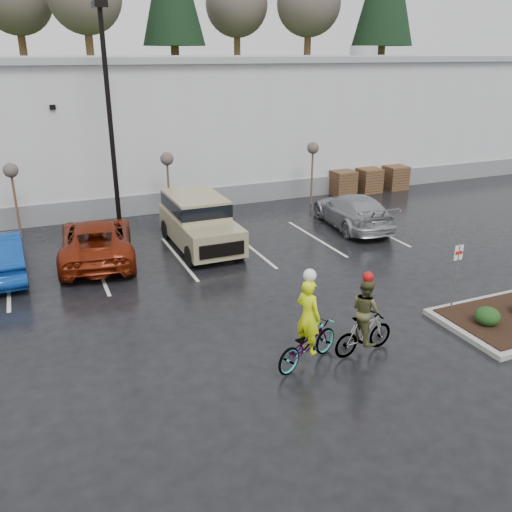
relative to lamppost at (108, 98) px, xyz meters
name	(u,v)px	position (x,y,z in m)	size (l,w,h in m)	color
ground	(346,341)	(4.00, -12.00, -5.69)	(120.00, 120.00, 0.00)	black
warehouse	(153,119)	(4.00, 9.99, -2.04)	(60.50, 15.50, 7.20)	silver
wooded_ridge	(99,101)	(4.00, 33.00, -2.69)	(80.00, 25.00, 6.00)	#253B18
lamppost	(108,98)	(0.00, 0.00, 0.00)	(0.50, 1.00, 9.22)	black
sapling_west	(11,175)	(-4.00, 1.00, -2.96)	(0.60, 0.60, 3.20)	#4D3B1F
sapling_mid	(167,163)	(2.50, 1.00, -2.96)	(0.60, 0.60, 3.20)	#4D3B1F
sapling_east	(313,151)	(10.00, 1.00, -2.96)	(0.60, 0.60, 3.20)	#4D3B1F
pallet_stack_a	(343,183)	(12.50, 2.00, -5.01)	(1.20, 1.20, 1.35)	#4D3B1F
pallet_stack_b	(369,180)	(14.20, 2.00, -5.01)	(1.20, 1.20, 1.35)	#4D3B1F
pallet_stack_c	(395,177)	(16.00, 2.00, -5.01)	(1.20, 1.20, 1.35)	#4D3B1F
shrub_a	(487,316)	(8.00, -13.00, -5.27)	(0.70, 0.70, 0.52)	black
fire_lane_sign	(456,270)	(7.80, -11.80, -4.28)	(0.30, 0.05, 2.20)	gray
car_red	(97,240)	(-1.35, -2.96, -4.91)	(2.59, 5.62, 1.56)	maroon
suv_tan	(200,223)	(2.65, -3.24, -4.66)	(2.20, 5.10, 2.06)	tan
car_far_silver	(352,211)	(9.78, -3.21, -4.93)	(2.11, 5.18, 1.50)	#A4A5AB
cyclist_hivis	(308,336)	(2.46, -12.57, -4.90)	(2.25, 1.47, 2.57)	#3F3F44
cyclist_olive	(365,324)	(4.06, -12.69, -4.85)	(1.80, 0.88, 2.29)	#3F3F44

